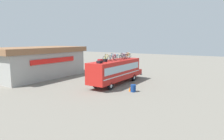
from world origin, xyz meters
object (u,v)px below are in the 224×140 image
(rooftop_bicycle_1, at_px, (107,58))
(rooftop_bicycle_7, at_px, (125,56))
(luggage_bag_3, at_px, (105,60))
(rooftop_bicycle_2, at_px, (114,58))
(traffic_cone, at_px, (130,89))
(rooftop_bicycle_4, at_px, (116,57))
(rooftop_bicycle_5, at_px, (122,57))
(rooftop_bicycle_9, at_px, (128,56))
(rooftop_bicycle_6, at_px, (123,57))
(rooftop_bicycle_3, at_px, (113,57))
(luggage_bag_2, at_px, (100,61))
(rooftop_bicycle_8, at_px, (127,56))
(bus, at_px, (116,70))
(luggage_bag_1, at_px, (100,62))
(trash_bin, at_px, (133,88))

(rooftop_bicycle_1, height_order, rooftop_bicycle_7, rooftop_bicycle_1)
(luggage_bag_3, bearing_deg, rooftop_bicycle_2, -19.50)
(rooftop_bicycle_7, bearing_deg, traffic_cone, -145.24)
(luggage_bag_3, distance_m, rooftop_bicycle_7, 4.66)
(rooftop_bicycle_4, relative_size, traffic_cone, 3.05)
(rooftop_bicycle_1, distance_m, rooftop_bicycle_5, 2.77)
(rooftop_bicycle_7, xyz_separation_m, rooftop_bicycle_9, (1.36, 0.17, 0.01))
(rooftop_bicycle_2, relative_size, rooftop_bicycle_6, 1.02)
(luggage_bag_3, relative_size, traffic_cone, 0.89)
(rooftop_bicycle_3, bearing_deg, rooftop_bicycle_9, -2.98)
(rooftop_bicycle_1, bearing_deg, traffic_cone, -100.66)
(luggage_bag_2, distance_m, traffic_cone, 4.92)
(rooftop_bicycle_8, bearing_deg, luggage_bag_2, 176.51)
(bus, distance_m, rooftop_bicycle_7, 2.79)
(rooftop_bicycle_7, distance_m, traffic_cone, 6.64)
(luggage_bag_1, distance_m, rooftop_bicycle_9, 7.68)
(luggage_bag_1, xyz_separation_m, luggage_bag_2, (0.79, 0.48, 0.06))
(rooftop_bicycle_2, bearing_deg, bus, 17.42)
(rooftop_bicycle_2, bearing_deg, rooftop_bicycle_3, 41.48)
(rooftop_bicycle_4, relative_size, rooftop_bicycle_7, 1.02)
(luggage_bag_2, bearing_deg, rooftop_bicycle_1, 2.58)
(rooftop_bicycle_3, bearing_deg, rooftop_bicycle_8, -6.10)
(luggage_bag_2, distance_m, rooftop_bicycle_6, 4.92)
(bus, height_order, rooftop_bicycle_8, rooftop_bicycle_8)
(rooftop_bicycle_5, distance_m, rooftop_bicycle_9, 2.74)
(rooftop_bicycle_2, bearing_deg, rooftop_bicycle_4, 20.04)
(luggage_bag_3, height_order, rooftop_bicycle_1, rooftop_bicycle_1)
(rooftop_bicycle_6, bearing_deg, trash_bin, -138.15)
(rooftop_bicycle_1, bearing_deg, rooftop_bicycle_6, -8.04)
(rooftop_bicycle_6, distance_m, rooftop_bicycle_9, 1.99)
(rooftop_bicycle_9, distance_m, trash_bin, 7.91)
(rooftop_bicycle_5, bearing_deg, luggage_bag_3, 170.43)
(rooftop_bicycle_5, relative_size, rooftop_bicycle_9, 0.99)
(rooftop_bicycle_5, height_order, traffic_cone, rooftop_bicycle_5)
(trash_bin, bearing_deg, rooftop_bicycle_9, 32.37)
(rooftop_bicycle_1, relative_size, rooftop_bicycle_8, 1.01)
(rooftop_bicycle_2, distance_m, trash_bin, 4.97)
(rooftop_bicycle_2, relative_size, rooftop_bicycle_7, 1.01)
(rooftop_bicycle_8, xyz_separation_m, trash_bin, (-5.44, -3.72, -3.22))
(luggage_bag_1, xyz_separation_m, rooftop_bicycle_8, (7.01, 0.10, 0.24))
(rooftop_bicycle_6, height_order, trash_bin, rooftop_bicycle_6)
(luggage_bag_3, bearing_deg, luggage_bag_2, 171.70)
(rooftop_bicycle_9, bearing_deg, luggage_bag_1, -178.15)
(luggage_bag_2, relative_size, rooftop_bicycle_3, 0.29)
(rooftop_bicycle_5, distance_m, rooftop_bicycle_6, 0.77)
(rooftop_bicycle_4, relative_size, rooftop_bicycle_8, 0.99)
(rooftop_bicycle_6, bearing_deg, traffic_cone, -141.43)
(luggage_bag_3, bearing_deg, rooftop_bicycle_3, 3.04)
(rooftop_bicycle_4, xyz_separation_m, traffic_cone, (-2.79, -3.58, -3.34))
(luggage_bag_2, xyz_separation_m, trash_bin, (0.78, -4.10, -3.03))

